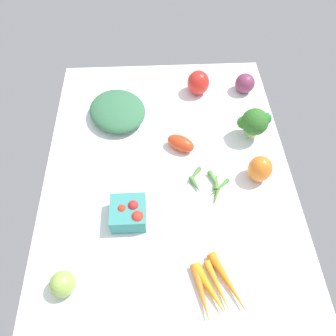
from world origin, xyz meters
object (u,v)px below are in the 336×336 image
object	(u,v)px
carrot_bunch	(215,288)
bell_pepper_red	(198,83)
red_onion_center	(245,83)
bell_pepper_orange	(260,169)
berry_basket	(129,213)
broccoli_head	(255,122)
roma_tomato	(181,143)
heirloom_tomato_green	(63,284)
leafy_greens_clump	(117,111)
okra_pile	(209,184)

from	to	relation	value
carrot_bunch	bell_pepper_red	bearing A→B (deg)	-2.24
red_onion_center	bell_pepper_orange	xyz separation A→B (cm)	(-38.93, 2.74, 0.83)
berry_basket	bell_pepper_orange	bearing A→B (deg)	-72.59
broccoli_head	red_onion_center	bearing A→B (deg)	-3.85
berry_basket	roma_tomato	bearing A→B (deg)	-33.03
red_onion_center	berry_basket	distance (cm)	65.73
bell_pepper_orange	roma_tomato	bearing A→B (deg)	61.03
roma_tomato	bell_pepper_orange	size ratio (longest dim) A/B	1.05
broccoli_head	red_onion_center	world-z (taller)	broccoli_head
heirloom_tomato_green	roma_tomato	bearing A→B (deg)	-36.24
heirloom_tomato_green	leafy_greens_clump	distance (cm)	59.33
roma_tomato	bell_pepper_red	bearing A→B (deg)	-75.70
roma_tomato	heirloom_tomato_green	distance (cm)	53.56
berry_basket	okra_pile	distance (cm)	25.58
carrot_bunch	okra_pile	distance (cm)	30.71
berry_basket	bell_pepper_orange	world-z (taller)	bell_pepper_orange
heirloom_tomato_green	berry_basket	size ratio (longest dim) A/B	0.66
red_onion_center	bell_pepper_red	bearing A→B (deg)	89.79
broccoli_head	red_onion_center	distance (cm)	22.52
bell_pepper_orange	carrot_bunch	bearing A→B (deg)	152.29
roma_tomato	leafy_greens_clump	bearing A→B (deg)	-4.56
berry_basket	broccoli_head	bearing A→B (deg)	-54.17
carrot_bunch	bell_pepper_orange	xyz separation A→B (cm)	(32.89, -17.28, 3.15)
roma_tomato	okra_pile	xyz separation A→B (cm)	(-14.78, -7.45, -1.66)
heirloom_tomato_green	carrot_bunch	bearing A→B (deg)	-93.44
roma_tomato	okra_pile	world-z (taller)	roma_tomato
broccoli_head	bell_pepper_red	world-z (taller)	broccoli_head
roma_tomato	heirloom_tomato_green	world-z (taller)	heirloom_tomato_green
heirloom_tomato_green	bell_pepper_orange	size ratio (longest dim) A/B	0.73
red_onion_center	leafy_greens_clump	bearing A→B (deg)	103.70
bell_pepper_red	leafy_greens_clump	xyz separation A→B (cm)	(-11.33, 28.99, -1.47)
carrot_bunch	okra_pile	size ratio (longest dim) A/B	1.23
roma_tomato	carrot_bunch	size ratio (longest dim) A/B	0.53
bell_pepper_orange	leafy_greens_clump	bearing A→B (deg)	57.52
roma_tomato	leafy_greens_clump	distance (cm)	25.75
red_onion_center	berry_basket	xyz separation A→B (cm)	(-51.05, 41.40, -0.39)
bell_pepper_red	okra_pile	size ratio (longest dim) A/B	0.63
broccoli_head	carrot_bunch	size ratio (longest dim) A/B	0.64
bell_pepper_orange	bell_pepper_red	bearing A→B (deg)	20.35
roma_tomato	berry_basket	bearing A→B (deg)	88.42
bell_pepper_red	berry_basket	distance (cm)	56.57
bell_pepper_red	bell_pepper_orange	size ratio (longest dim) A/B	1.02
okra_pile	berry_basket	bearing A→B (deg)	112.80
bell_pepper_red	carrot_bunch	distance (cm)	72.01
roma_tomato	okra_pile	size ratio (longest dim) A/B	0.64
berry_basket	leafy_greens_clump	size ratio (longest dim) A/B	0.46
berry_basket	carrot_bunch	bearing A→B (deg)	-134.17
red_onion_center	okra_pile	distance (cm)	45.00
heirloom_tomato_green	carrot_bunch	world-z (taller)	heirloom_tomato_green
okra_pile	bell_pepper_red	bearing A→B (deg)	-1.00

